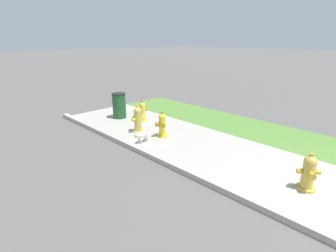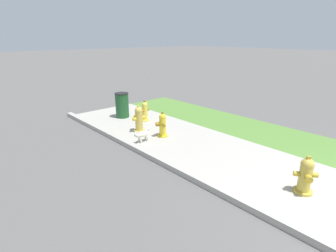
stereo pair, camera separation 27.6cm
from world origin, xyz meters
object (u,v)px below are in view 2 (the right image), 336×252
fire_hydrant_near_corner (162,125)px  trash_bin (122,105)px  fire_hydrant_across_street (145,111)px  fire_hydrant_mid_block (305,176)px  fire_hydrant_far_end (139,119)px  small_white_dog (142,135)px

fire_hydrant_near_corner → trash_bin: bearing=24.4°
fire_hydrant_across_street → fire_hydrant_mid_block: (5.28, -0.49, 0.01)m
fire_hydrant_far_end → trash_bin: 1.62m
fire_hydrant_far_end → small_white_dog: size_ratio=1.57×
fire_hydrant_near_corner → trash_bin: 2.34m
fire_hydrant_across_street → trash_bin: trash_bin is taller
fire_hydrant_across_street → fire_hydrant_far_end: size_ratio=0.87×
fire_hydrant_mid_block → trash_bin: 6.12m
fire_hydrant_across_street → trash_bin: (-0.84, -0.33, 0.10)m
fire_hydrant_far_end → fire_hydrant_mid_block: fire_hydrant_far_end is taller
fire_hydrant_far_end → fire_hydrant_mid_block: bearing=-84.2°
fire_hydrant_across_street → fire_hydrant_mid_block: 5.30m
fire_hydrant_across_street → small_white_dog: size_ratio=1.36×
small_white_dog → trash_bin: (-2.29, 0.87, 0.21)m
small_white_dog → fire_hydrant_far_end: bearing=-123.4°
fire_hydrant_far_end → trash_bin: bearing=76.9°
fire_hydrant_mid_block → small_white_dog: 3.90m
fire_hydrant_near_corner → trash_bin: trash_bin is taller
fire_hydrant_near_corner → fire_hydrant_mid_block: (3.78, 0.03, -0.00)m
fire_hydrant_mid_block → trash_bin: bearing=-39.9°
fire_hydrant_near_corner → fire_hydrant_mid_block: 3.78m
fire_hydrant_far_end → fire_hydrant_across_street: bearing=45.9°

